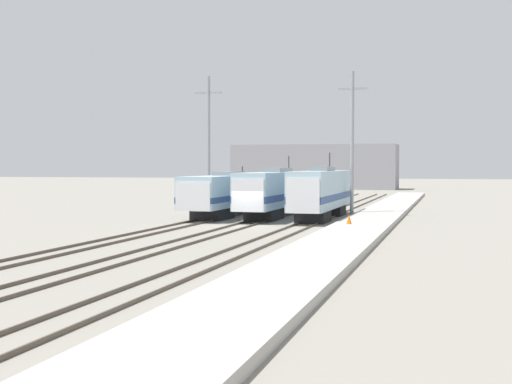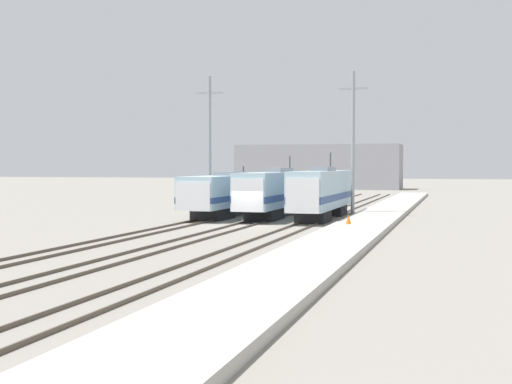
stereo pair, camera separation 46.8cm
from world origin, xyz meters
name	(u,v)px [view 1 (the left image)]	position (x,y,z in m)	size (l,w,h in m)	color
ground_plane	(244,226)	(0.00, 0.00, 0.00)	(400.00, 400.00, 0.00)	gray
rail_pair_far_left	(189,223)	(-4.30, 0.00, 0.07)	(1.51, 120.00, 0.15)	#4C4238
rail_pair_center	(244,225)	(0.00, 0.00, 0.07)	(1.51, 120.00, 0.15)	#4C4238
rail_pair_far_right	(302,226)	(4.30, 0.00, 0.07)	(1.51, 120.00, 0.15)	#4C4238
locomotive_far_left	(227,193)	(-4.30, 9.37, 2.03)	(3.06, 18.45, 4.36)	#232326
locomotive_center	(277,192)	(0.00, 9.93, 2.17)	(2.76, 19.27, 5.35)	#232326
locomotive_far_right	(321,192)	(4.30, 7.91, 2.23)	(2.75, 16.24, 5.58)	#232326
catenary_tower_left	(209,143)	(-6.91, 11.85, 6.53)	(2.55, 0.32, 12.61)	gray
catenary_tower_right	(352,141)	(6.29, 11.85, 6.53)	(2.55, 0.32, 12.61)	gray
platform	(363,226)	(8.72, 0.00, 0.19)	(4.00, 120.00, 0.39)	#A8A59E
traffic_cone	(349,219)	(7.89, -1.15, 0.72)	(0.36, 0.36, 0.66)	orange
depot_building	(315,167)	(-10.91, 85.30, 4.23)	(31.33, 9.27, 8.46)	gray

